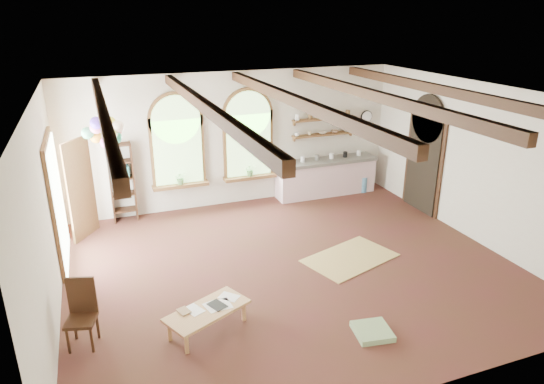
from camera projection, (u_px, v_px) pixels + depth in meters
name	position (u px, v px, depth m)	size (l,w,h in m)	color
floor	(291.00, 266.00, 9.07)	(8.00, 8.00, 0.00)	#4D231F
ceiling_beams	(294.00, 100.00, 7.98)	(6.20, 6.80, 0.18)	#382211
window_left	(177.00, 144.00, 11.03)	(1.30, 0.28, 2.20)	brown
window_right	(248.00, 138.00, 11.59)	(1.30, 0.28, 2.20)	brown
left_doorway	(57.00, 203.00, 8.93)	(0.10, 1.90, 2.50)	brown
right_doorway	(423.00, 165.00, 11.30)	(0.10, 1.30, 2.40)	black
kitchen_counter	(326.00, 177.00, 12.46)	(2.68, 0.62, 0.94)	silver
wall_shelf_lower	(324.00, 134.00, 12.24)	(1.70, 0.24, 0.04)	brown
wall_shelf_upper	(325.00, 119.00, 12.10)	(1.70, 0.24, 0.04)	brown
wall_clock	(367.00, 117.00, 12.60)	(0.32, 0.32, 0.04)	black
bookshelf	(122.00, 183.00, 10.77)	(0.53, 0.32, 1.80)	#382211
coffee_table	(207.00, 312.00, 7.15)	(1.38, 1.05, 0.36)	tan
side_chair	(83.00, 327.00, 6.85)	(0.49, 0.49, 1.00)	#382211
floor_mat	(350.00, 258.00, 9.35)	(1.72, 1.06, 0.02)	tan
floor_cushion	(372.00, 331.00, 7.15)	(0.52, 0.52, 0.09)	#809F6D
water_jug_a	(361.00, 179.00, 12.88)	(0.33, 0.33, 0.64)	#5D9AC8
water_jug_b	(362.00, 183.00, 12.74)	(0.27, 0.27, 0.53)	#5D9AC8
balloon_cluster	(105.00, 130.00, 9.29)	(0.79, 0.89, 1.15)	white
table_book	(179.00, 313.00, 7.03)	(0.15, 0.22, 0.02)	olive
tablet	(217.00, 305.00, 7.22)	(0.20, 0.28, 0.01)	black
potted_plant_left	(181.00, 178.00, 11.21)	(0.27, 0.23, 0.30)	#598C4C
potted_plant_right	(250.00, 170.00, 11.78)	(0.27, 0.23, 0.30)	#598C4C
shelf_cup_a	(297.00, 134.00, 11.97)	(0.12, 0.10, 0.10)	white
shelf_cup_b	(310.00, 133.00, 12.09)	(0.10, 0.10, 0.09)	beige
shelf_bowl_a	(322.00, 133.00, 12.21)	(0.22, 0.22, 0.05)	beige
shelf_bowl_b	(335.00, 131.00, 12.33)	(0.20, 0.20, 0.06)	#8C664C
shelf_vase	(347.00, 128.00, 12.42)	(0.18, 0.18, 0.19)	slate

